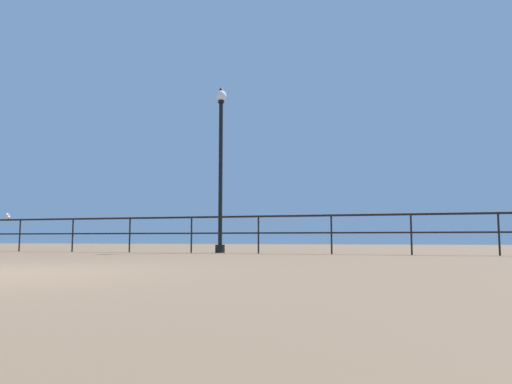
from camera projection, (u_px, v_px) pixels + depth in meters
name	position (u px, v px, depth m)	size (l,w,h in m)	color
pier_railing	(224.00, 226.00, 12.71)	(24.61, 0.05, 0.98)	black
lamppost_center	(221.00, 160.00, 13.23)	(0.30, 0.30, 4.62)	black
seagull_on_rail	(8.00, 216.00, 14.72)	(0.26, 0.34, 0.18)	white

